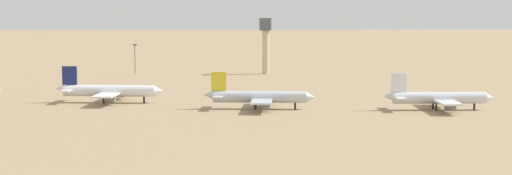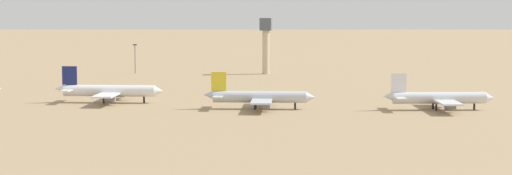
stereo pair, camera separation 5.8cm
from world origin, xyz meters
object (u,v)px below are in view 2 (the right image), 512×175
(parked_jet_white_4, at_px, (438,98))
(control_tower, at_px, (266,40))
(parked_jet_navy_2, at_px, (108,91))
(light_pole_mid, at_px, (135,56))
(parked_jet_yellow_3, at_px, (258,97))

(parked_jet_white_4, height_order, control_tower, control_tower)
(parked_jet_navy_2, xyz_separation_m, light_pole_mid, (-22.32, 111.98, 3.96))
(parked_jet_navy_2, relative_size, control_tower, 1.42)
(parked_jet_navy_2, distance_m, control_tower, 123.19)
(parked_jet_yellow_3, bearing_deg, parked_jet_white_4, 0.19)
(parked_jet_yellow_3, distance_m, control_tower, 127.80)
(parked_jet_navy_2, bearing_deg, parked_jet_yellow_3, -14.77)
(parked_jet_navy_2, distance_m, light_pole_mid, 114.25)
(parked_jet_navy_2, height_order, control_tower, control_tower)
(parked_jet_yellow_3, height_order, light_pole_mid, light_pole_mid)
(parked_jet_yellow_3, bearing_deg, parked_jet_navy_2, 164.22)
(control_tower, xyz_separation_m, light_pole_mid, (-59.78, -4.82, -7.47))
(parked_jet_navy_2, distance_m, parked_jet_yellow_3, 51.55)
(parked_jet_navy_2, xyz_separation_m, parked_jet_white_4, (104.98, -5.02, -0.19))
(parked_jet_navy_2, xyz_separation_m, parked_jet_yellow_3, (50.61, -9.79, -0.16))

